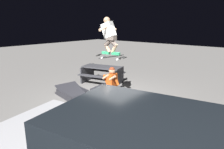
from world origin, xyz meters
The scene contains 7 objects.
ground_plane centered at (0.00, 0.00, 0.00)m, with size 40.00×40.00×0.00m, color slate.
ledge_box_main centered at (-0.25, -0.02, 0.22)m, with size 1.86×0.75×0.44m, color #28282D.
person_sitting_on_ledge centered at (-0.23, 0.41, 0.70)m, with size 0.60×0.78×1.28m.
skateboard centered at (-0.08, 0.21, 1.56)m, with size 1.04×0.35×0.18m.
skater_airborne centered at (-0.02, 0.22, 2.25)m, with size 0.63×0.89×1.12m.
kicker_ramp centered at (1.47, 0.50, 0.07)m, with size 1.42×1.08×0.45m.
picnic_table_back centered at (1.78, -1.40, 0.50)m, with size 1.99×1.74×0.75m.
Camera 1 is at (-4.02, 4.84, 2.55)m, focal length 31.86 mm.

